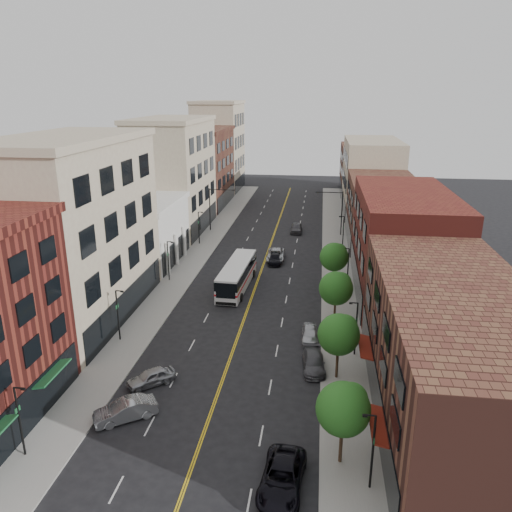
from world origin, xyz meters
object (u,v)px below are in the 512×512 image
at_px(car_parked_far, 310,334).
at_px(car_angle_a, 151,377).
at_px(car_lane_behind, 237,261).
at_px(car_lane_b, 276,255).
at_px(car_parked_mid, 314,362).
at_px(car_lane_a, 275,259).
at_px(car_lane_c, 296,228).
at_px(car_parked_near, 282,477).
at_px(car_angle_b, 125,410).
at_px(city_bus, 237,274).

bearing_deg(car_parked_far, car_angle_a, -145.43).
bearing_deg(car_lane_behind, car_lane_b, -154.86).
relative_size(car_parked_mid, car_parked_far, 1.16).
bearing_deg(car_lane_a, car_lane_c, 79.79).
bearing_deg(car_parked_far, car_parked_mid, -86.92).
xyz_separation_m(car_angle_a, car_lane_a, (7.10, 31.49, -0.04)).
height_order(car_parked_near, car_lane_a, car_parked_near).
bearing_deg(car_lane_behind, car_angle_b, 78.08).
bearing_deg(car_parked_far, car_lane_behind, 114.98).
bearing_deg(car_parked_mid, car_angle_a, -167.99).
relative_size(car_angle_a, car_lane_a, 0.90).
xyz_separation_m(car_parked_near, car_parked_mid, (1.60, 13.76, -0.09)).
relative_size(car_angle_b, car_parked_near, 0.84).
bearing_deg(car_lane_b, car_angle_a, -103.64).
height_order(city_bus, car_lane_a, city_bus).
bearing_deg(car_angle_b, car_lane_a, 134.10).
bearing_deg(car_lane_a, car_parked_far, -79.06).
distance_m(car_angle_b, car_lane_behind, 34.31).
relative_size(car_lane_a, car_lane_c, 0.95).
distance_m(car_angle_a, car_lane_c, 48.78).
xyz_separation_m(car_lane_b, car_lane_c, (2.13, 15.04, 0.04)).
bearing_deg(car_angle_a, car_parked_mid, 68.61).
bearing_deg(car_lane_a, car_angle_a, -105.51).
bearing_deg(car_angle_b, city_bus, 137.59).
distance_m(car_angle_a, car_parked_far, 15.61).
distance_m(car_parked_mid, car_lane_c, 43.99).
bearing_deg(car_parked_mid, car_parked_near, -102.00).
xyz_separation_m(car_parked_far, car_lane_c, (-3.29, 38.57, 0.12)).
bearing_deg(car_angle_b, car_lane_behind, 141.62).
distance_m(car_lane_a, car_lane_c, 16.54).
xyz_separation_m(city_bus, car_lane_behind, (-1.30, 7.92, -1.14)).
xyz_separation_m(car_angle_b, car_lane_b, (7.45, 37.44, 0.00)).
relative_size(car_lane_b, car_lane_c, 1.17).
bearing_deg(car_parked_near, car_lane_a, 100.49).
height_order(car_angle_a, car_parked_mid, car_angle_a).
bearing_deg(car_lane_c, car_parked_mid, -85.30).
bearing_deg(city_bus, car_lane_behind, 101.92).
relative_size(city_bus, car_parked_near, 2.24).
relative_size(car_angle_a, car_parked_near, 0.73).
bearing_deg(car_parked_far, city_bus, 124.17).
relative_size(car_parked_near, car_lane_behind, 1.37).
relative_size(car_parked_near, car_lane_c, 1.17).
bearing_deg(car_lane_b, car_lane_behind, -148.52).
relative_size(car_lane_behind, car_lane_a, 0.90).
xyz_separation_m(car_angle_a, car_lane_b, (7.10, 32.85, 0.07)).
height_order(car_angle_b, car_lane_b, car_lane_b).
xyz_separation_m(city_bus, car_lane_c, (5.80, 26.18, -1.00)).
relative_size(car_angle_a, car_lane_behind, 1.00).
xyz_separation_m(car_lane_a, car_lane_c, (2.13, 16.40, 0.15)).
bearing_deg(car_parked_mid, car_lane_a, 96.78).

